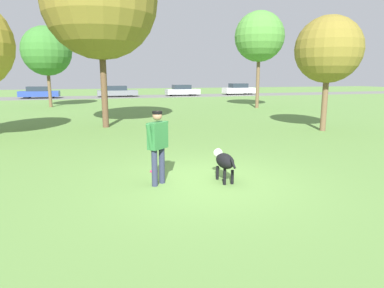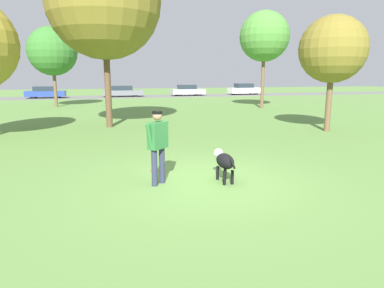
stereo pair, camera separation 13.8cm
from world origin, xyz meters
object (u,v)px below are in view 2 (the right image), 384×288
frisbee (155,171)px  tree_far_right (264,37)px  tree_far_left (52,51)px  parked_car_silver (188,90)px  parked_car_blue (45,92)px  tree_mid_center (104,1)px  person (158,141)px  tree_near_right (333,50)px  parked_car_white (244,89)px  parked_car_grey (123,91)px  dog (224,161)px

frisbee → tree_far_right: bearing=54.7°
frisbee → tree_far_left: (-4.28, 20.47, 4.21)m
tree_far_left → parked_car_silver: 18.55m
parked_car_blue → tree_mid_center: bearing=-74.2°
tree_far_left → person: bearing=-79.0°
frisbee → tree_far_right: (10.74, 15.14, 5.17)m
tree_near_right → parked_car_silver: (1.18, 27.91, -2.82)m
frisbee → tree_near_right: tree_near_right is taller
parked_car_white → parked_car_grey: bearing=179.6°
frisbee → parked_car_blue: bearing=101.4°
tree_near_right → parked_car_silver: size_ratio=1.20×
frisbee → parked_car_blue: size_ratio=0.05×
dog → parked_car_grey: (0.39, 33.65, 0.15)m
tree_mid_center → parked_car_blue: (-5.74, 23.84, -5.00)m
frisbee → tree_mid_center: bearing=95.2°
parked_car_blue → dog: bearing=-74.4°
tree_mid_center → parked_car_silver: bearing=66.8°
frisbee → tree_mid_center: tree_mid_center is taller
tree_far_right → parked_car_grey: bearing=117.4°
frisbee → tree_near_right: 10.06m
frisbee → parked_car_grey: size_ratio=0.04×
parked_car_white → person: bearing=-118.7°
tree_far_right → parked_car_white: (6.51, 17.56, -4.49)m
tree_far_right → tree_far_left: 15.97m
dog → parked_car_white: size_ratio=0.26×
tree_mid_center → person: bearing=-85.9°
dog → tree_far_left: bearing=13.6°
frisbee → tree_far_left: size_ratio=0.03×
tree_near_right → parked_car_silver: bearing=87.6°
person → parked_car_blue: 33.73m
person → parked_car_white: (17.34, 33.76, -0.29)m
tree_near_right → parked_car_blue: 31.55m
parked_car_grey → parked_car_white: (15.46, 0.29, 0.07)m
dog → frisbee: 1.93m
person → tree_near_right: size_ratio=0.34×
tree_far_right → parked_car_white: size_ratio=1.68×
frisbee → parked_car_blue: parked_car_blue is taller
tree_far_right → parked_car_white: 19.26m
person → tree_far_left: size_ratio=0.27×
parked_car_blue → parked_car_grey: bearing=4.7°
person → tree_far_left: tree_far_left is taller
tree_mid_center → tree_near_right: bearing=-22.8°
parked_car_silver → parked_car_white: (7.69, 0.42, 0.05)m
tree_far_left → tree_mid_center: bearing=-73.9°
tree_far_right → parked_car_grey: 19.98m
frisbee → parked_car_white: 36.98m
dog → tree_mid_center: 10.98m
frisbee → parked_car_silver: size_ratio=0.05×
dog → parked_car_grey: 33.66m
dog → tree_far_right: 19.43m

